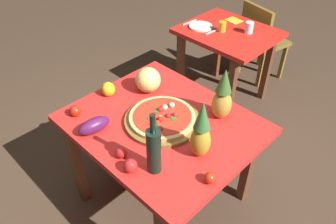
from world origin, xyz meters
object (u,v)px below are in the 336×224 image
(knife_utensil, at_px, (213,32))
(tomato_at_corner, at_px, (130,166))
(bell_pepper, at_px, (108,89))
(pineapple_left, at_px, (201,132))
(eggplant, at_px, (94,125))
(background_table, at_px, (227,44))
(melon, at_px, (148,80))
(dining_chair, at_px, (261,38))
(pineapple_right, at_px, (223,97))
(drinking_glass_water, at_px, (249,28))
(pizza_board, at_px, (162,120))
(pizza, at_px, (162,117))
(tomato_beside_pepper, at_px, (75,111))
(tomato_by_bottle, at_px, (210,178))
(tomato_near_board, at_px, (121,152))
(fork_utensil, at_px, (190,22))
(display_table, at_px, (163,133))
(dinner_plate, at_px, (201,26))
(napkin_folded, at_px, (234,21))
(wine_bottle, at_px, (154,150))
(drinking_glass_juice, at_px, (222,27))

(knife_utensil, bearing_deg, tomato_at_corner, -60.22)
(bell_pepper, bearing_deg, knife_utensil, 94.54)
(pineapple_left, bearing_deg, bell_pepper, -179.09)
(eggplant, height_order, tomato_at_corner, eggplant)
(background_table, xyz_separation_m, melon, (0.17, -1.15, 0.22))
(dining_chair, height_order, bell_pepper, bell_pepper)
(pineapple_right, distance_m, drinking_glass_water, 1.24)
(background_table, xyz_separation_m, pizza_board, (0.47, -1.32, 0.15))
(pineapple_left, height_order, drinking_glass_water, pineapple_left)
(dining_chair, xyz_separation_m, pizza, (0.45, -1.90, 0.32))
(tomato_beside_pepper, bearing_deg, tomato_by_bottle, 11.00)
(tomato_near_board, relative_size, fork_utensil, 0.38)
(display_table, bearing_deg, tomato_at_corner, -67.80)
(tomato_beside_pepper, height_order, tomato_at_corner, tomato_at_corner)
(dinner_plate, bearing_deg, dining_chair, 70.27)
(eggplant, relative_size, drinking_glass_water, 2.03)
(tomato_near_board, xyz_separation_m, napkin_folded, (-0.61, 1.88, -0.03))
(tomato_near_board, bearing_deg, napkin_folded, 107.91)
(tomato_by_bottle, distance_m, knife_utensil, 1.71)
(melon, xyz_separation_m, drinking_glass_water, (-0.01, 1.24, -0.04))
(eggplant, distance_m, tomato_beside_pepper, 0.21)
(melon, xyz_separation_m, tomato_near_board, (0.35, -0.53, -0.05))
(tomato_near_board, height_order, knife_utensil, tomato_near_board)
(tomato_beside_pepper, bearing_deg, bell_pepper, 95.38)
(background_table, relative_size, bell_pepper, 8.17)
(pineapple_right, height_order, eggplant, pineapple_right)
(pizza, distance_m, fork_utensil, 1.46)
(pizza_board, height_order, bell_pepper, bell_pepper)
(eggplant, relative_size, knife_utensil, 1.11)
(tomato_beside_pepper, height_order, tomato_by_bottle, tomato_beside_pepper)
(pizza, relative_size, melon, 2.34)
(background_table, xyz_separation_m, tomato_near_board, (0.52, -1.67, 0.17))
(bell_pepper, distance_m, tomato_beside_pepper, 0.28)
(pineapple_right, bearing_deg, wine_bottle, -88.17)
(tomato_beside_pepper, relative_size, fork_utensil, 0.40)
(pizza, distance_m, drinking_glass_juice, 1.36)
(dining_chair, relative_size, dinner_plate, 3.86)
(display_table, xyz_separation_m, drinking_glass_juice, (-0.51, 1.26, 0.14))
(tomato_at_corner, bearing_deg, drinking_glass_water, 104.89)
(tomato_near_board, xyz_separation_m, drinking_glass_juice, (-0.55, 1.62, 0.01))
(pizza_board, relative_size, drinking_glass_water, 4.72)
(pineapple_right, distance_m, bell_pepper, 0.77)
(wine_bottle, xyz_separation_m, tomato_near_board, (-0.19, -0.06, -0.11))
(wine_bottle, bearing_deg, bell_pepper, 161.38)
(tomato_by_bottle, bearing_deg, tomato_near_board, -156.04)
(knife_utensil, bearing_deg, eggplant, -72.41)
(drinking_glass_juice, height_order, napkin_folded, drinking_glass_juice)
(tomato_near_board, xyz_separation_m, fork_utensil, (-0.88, 1.55, -0.03))
(pizza, height_order, melon, melon)
(drinking_glass_water, distance_m, knife_utensil, 0.33)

